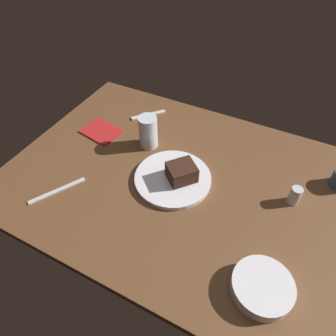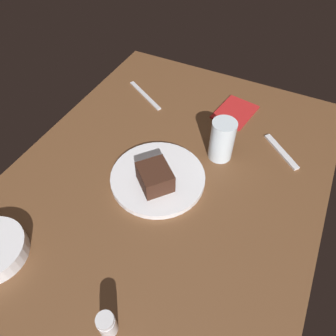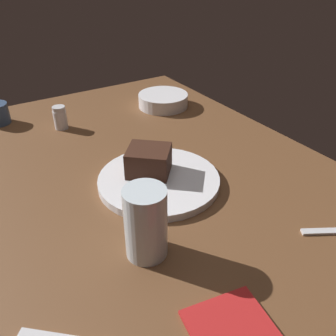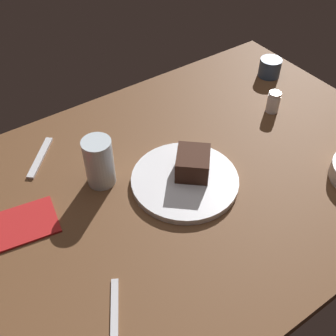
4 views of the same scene
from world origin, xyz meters
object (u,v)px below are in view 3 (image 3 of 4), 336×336
Objects in this scene: water_glass at (146,223)px; side_bowl at (163,100)px; dessert_plate at (159,180)px; salt_shaker at (60,118)px; chocolate_cake_slice at (149,161)px.

water_glass is 63.71cm from side_bowl.
side_bowl reaches higher than dessert_plate.
water_glass is (-54.33, 3.21, 3.15)cm from salt_shaker.
salt_shaker is (38.12, 8.89, 2.32)cm from dessert_plate.
water_glass reaches higher than salt_shaker.
chocolate_cake_slice reaches higher than dessert_plate.
salt_shaker is 0.41× the size of side_bowl.
water_glass is (-18.86, 11.36, 1.77)cm from chocolate_cake_slice.
chocolate_cake_slice is 22.09cm from water_glass.
water_glass is at bearing 176.62° from salt_shaker.
dessert_plate is 39.21cm from salt_shaker.
side_bowl is (33.78, -24.28, -2.51)cm from chocolate_cake_slice.
dessert_plate is at bearing -166.87° from salt_shaker.
water_glass is at bearing 143.28° from dessert_plate.
chocolate_cake_slice reaches higher than salt_shaker.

